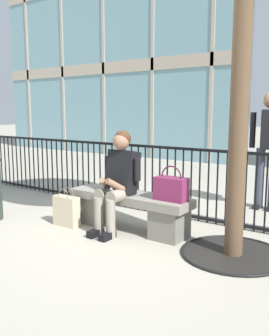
% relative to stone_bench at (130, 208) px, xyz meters
% --- Properties ---
extents(ground_plane, '(60.00, 60.00, 0.00)m').
position_rel_stone_bench_xyz_m(ground_plane, '(0.00, 0.00, -0.27)').
color(ground_plane, '#A8A091').
extents(stone_bench, '(1.60, 0.44, 0.45)m').
position_rel_stone_bench_xyz_m(stone_bench, '(0.00, 0.00, 0.00)').
color(stone_bench, gray).
rests_on(stone_bench, ground).
extents(seated_person_with_phone, '(0.52, 0.66, 1.21)m').
position_rel_stone_bench_xyz_m(seated_person_with_phone, '(-0.08, -0.13, 0.38)').
color(seated_person_with_phone, gray).
rests_on(seated_person_with_phone, ground).
extents(handbag_on_bench, '(0.37, 0.18, 0.39)m').
position_rel_stone_bench_xyz_m(handbag_on_bench, '(0.58, -0.01, 0.32)').
color(handbag_on_bench, '#7A234C').
rests_on(handbag_on_bench, stone_bench).
extents(shopping_bag, '(0.36, 0.14, 0.49)m').
position_rel_stone_bench_xyz_m(shopping_bag, '(-0.73, -0.36, -0.07)').
color(shopping_bag, beige).
rests_on(shopping_bag, ground).
extents(bystander_at_railing, '(0.55, 0.43, 1.71)m').
position_rel_stone_bench_xyz_m(bystander_at_railing, '(1.08, 1.93, 0.73)').
color(bystander_at_railing, '#383D4C').
rests_on(bystander_at_railing, ground).
extents(plaza_railing, '(9.62, 0.04, 0.97)m').
position_rel_stone_bench_xyz_m(plaza_railing, '(0.00, 0.79, 0.22)').
color(plaza_railing, black).
rests_on(plaza_railing, ground).
extents(building_facade_left, '(9.40, 0.43, 9.00)m').
position_rel_stone_bench_xyz_m(building_facade_left, '(-5.35, 6.09, 4.24)').
color(building_facade_left, '#729EA8').
rests_on(building_facade_left, ground).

